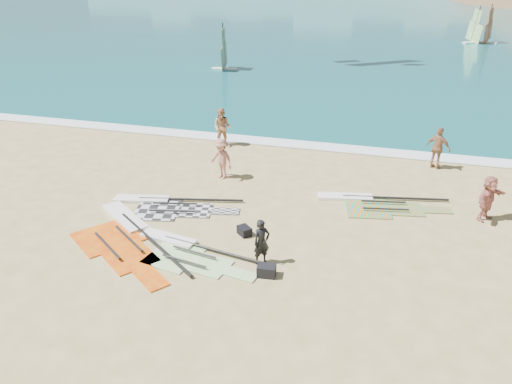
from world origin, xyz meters
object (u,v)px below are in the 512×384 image
(gear_bag_near, at_px, (267,271))
(person_wetsuit, at_px, (262,242))
(beachgoer_left, at_px, (222,127))
(beachgoer_back, at_px, (438,148))
(beachgoer_mid, at_px, (221,159))
(rig_grey, at_px, (165,205))
(rig_green, at_px, (185,251))
(gear_bag_far, at_px, (244,231))
(beachgoer_right, at_px, (488,198))
(rig_orange, at_px, (372,203))
(rig_red, at_px, (126,235))

(gear_bag_near, height_order, person_wetsuit, person_wetsuit)
(gear_bag_near, distance_m, beachgoer_left, 12.06)
(beachgoer_back, bearing_deg, beachgoer_mid, 48.41)
(rig_grey, bearing_deg, beachgoer_mid, 56.24)
(rig_green, height_order, gear_bag_near, gear_bag_near)
(gear_bag_far, distance_m, beachgoer_right, 9.08)
(rig_green, xyz_separation_m, gear_bag_near, (2.96, -0.57, 0.13))
(rig_orange, relative_size, gear_bag_near, 9.38)
(rig_green, bearing_deg, rig_grey, 136.03)
(gear_bag_far, height_order, beachgoer_mid, beachgoer_mid)
(rig_grey, height_order, beachgoer_left, beachgoer_left)
(rig_orange, distance_m, beachgoer_left, 9.42)
(rig_green, height_order, beachgoer_back, beachgoer_back)
(rig_orange, xyz_separation_m, gear_bag_near, (-2.79, -5.95, 0.13))
(rig_orange, distance_m, beachgoer_right, 4.22)
(person_wetsuit, relative_size, beachgoer_right, 0.88)
(beachgoer_mid, bearing_deg, gear_bag_far, -36.75)
(rig_orange, bearing_deg, gear_bag_near, -125.91)
(beachgoer_back, relative_size, beachgoer_right, 1.13)
(gear_bag_far, xyz_separation_m, beachgoer_right, (8.32, 3.57, 0.72))
(rig_red, bearing_deg, rig_grey, 120.18)
(rig_green, xyz_separation_m, beachgoer_mid, (-0.88, 6.24, 0.87))
(beachgoer_mid, bearing_deg, beachgoer_left, 133.76)
(rig_grey, xyz_separation_m, rig_green, (2.14, -2.97, -0.00))
(rig_grey, distance_m, beachgoer_back, 12.67)
(gear_bag_near, height_order, beachgoer_right, beachgoer_right)
(beachgoer_left, xyz_separation_m, beachgoer_right, (12.14, -5.04, -0.13))
(rig_red, xyz_separation_m, person_wetsuit, (5.07, -0.36, 0.72))
(gear_bag_near, bearing_deg, beachgoer_left, 115.67)
(rig_orange, xyz_separation_m, beachgoer_left, (-8.00, 4.89, 0.95))
(rig_grey, bearing_deg, beachgoer_back, 21.30)
(rig_green, distance_m, rig_red, 2.48)
(rig_red, bearing_deg, beachgoer_back, 78.83)
(gear_bag_far, distance_m, beachgoer_mid, 5.25)
(rig_orange, distance_m, beachgoer_mid, 6.75)
(beachgoer_mid, distance_m, beachgoer_back, 9.97)
(gear_bag_far, distance_m, person_wetsuit, 2.01)
(rig_grey, relative_size, beachgoer_right, 3.04)
(gear_bag_far, bearing_deg, beachgoer_right, 23.21)
(rig_grey, relative_size, rig_orange, 1.00)
(rig_grey, relative_size, beachgoer_mid, 2.89)
(gear_bag_near, height_order, beachgoer_mid, beachgoer_mid)
(rig_grey, height_order, gear_bag_near, gear_bag_near)
(person_wetsuit, distance_m, beachgoer_left, 11.31)
(gear_bag_far, relative_size, beachgoer_left, 0.26)
(beachgoer_left, height_order, beachgoer_right, beachgoer_left)
(rig_grey, height_order, gear_bag_far, gear_bag_far)
(person_wetsuit, xyz_separation_m, beachgoer_right, (7.26, 5.16, 0.11))
(rig_red, height_order, beachgoer_back, beachgoer_back)
(rig_red, distance_m, beachgoer_right, 13.26)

